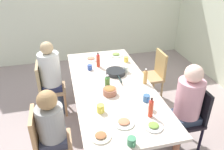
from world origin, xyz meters
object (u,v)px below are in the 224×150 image
at_px(plate_4, 91,59).
at_px(bottle_1, 151,108).
at_px(person_1, 51,72).
at_px(bowl_0, 110,91).
at_px(cup_6, 126,69).
at_px(bottle_3, 107,82).
at_px(dining_table, 112,89).
at_px(bottle_0, 98,60).
at_px(chair_3, 46,140).
at_px(serving_pan, 116,72).
at_px(cup_1, 90,67).
at_px(chair_2, 191,115).
at_px(chair_0, 154,73).
at_px(plate_0, 101,136).
at_px(plate_1, 116,55).
at_px(cup_0, 151,107).
at_px(chair_1, 47,86).
at_px(cup_2, 126,59).
at_px(plate_3, 124,122).
at_px(bottle_2, 145,77).
at_px(cup_4, 132,141).
at_px(cup_5, 147,98).
at_px(person_3, 52,126).
at_px(person_2, 188,101).

xyz_separation_m(plate_4, bottle_1, (1.65, 0.41, 0.10)).
xyz_separation_m(person_1, bowl_0, (0.82, 0.74, 0.07)).
relative_size(cup_6, bottle_3, 0.62).
xyz_separation_m(dining_table, bottle_1, (0.76, 0.25, 0.18)).
bearing_deg(bottle_0, chair_3, -34.95).
xyz_separation_m(serving_pan, cup_1, (-0.23, -0.36, 0.01)).
relative_size(chair_2, chair_3, 1.00).
relative_size(dining_table, cup_6, 19.75).
xyz_separation_m(chair_0, cup_6, (0.29, -0.62, 0.30)).
relative_size(plate_0, bottle_1, 0.86).
bearing_deg(plate_1, cup_0, -0.14).
xyz_separation_m(chair_1, chair_3, (1.19, 0.00, 0.00)).
bearing_deg(bottle_3, cup_2, 146.14).
bearing_deg(plate_0, plate_3, 116.83).
bearing_deg(bottle_2, cup_1, -131.24).
distance_m(plate_4, bowl_0, 1.11).
xyz_separation_m(chair_2, bottle_1, (0.17, -0.66, 0.36)).
bearing_deg(chair_0, cup_4, -30.11).
height_order(person_1, cup_4, person_1).
height_order(chair_2, plate_3, chair_2).
distance_m(plate_3, serving_pan, 1.11).
distance_m(chair_2, bottle_1, 0.77).
relative_size(cup_2, bottle_0, 0.47).
bearing_deg(dining_table, cup_5, 33.01).
bearing_deg(plate_0, plate_1, 161.08).
bearing_deg(bottle_1, cup_5, 167.02).
relative_size(plate_0, plate_4, 0.87).
bearing_deg(cup_1, person_3, -27.97).
xyz_separation_m(plate_0, serving_pan, (-1.23, 0.47, 0.02)).
xyz_separation_m(bowl_0, cup_5, (0.26, 0.40, -0.01)).
bearing_deg(cup_4, cup_0, 139.99).
relative_size(person_2, cup_6, 10.36).
bearing_deg(cup_6, bottle_1, -2.27).
xyz_separation_m(person_1, chair_3, (1.19, -0.09, -0.23)).
bearing_deg(chair_3, chair_1, 180.00).
distance_m(person_1, cup_0, 1.69).
xyz_separation_m(person_2, plate_3, (0.22, -0.89, 0.02)).
height_order(bottle_2, bottle_3, bottle_2).
bearing_deg(plate_1, serving_pan, -14.91).
height_order(person_3, bottle_3, person_3).
relative_size(chair_3, plate_0, 4.31).
bearing_deg(cup_4, bottle_3, 179.97).
bearing_deg(plate_4, bottle_1, 13.83).
bearing_deg(bottle_2, cup_6, -157.94).
bearing_deg(cup_1, chair_0, 93.96).
xyz_separation_m(bottle_0, bottle_3, (0.66, -0.00, -0.02)).
xyz_separation_m(plate_3, bottle_0, (-1.40, -0.01, 0.10)).
relative_size(person_2, bowl_0, 7.10).
xyz_separation_m(chair_2, cup_5, (-0.11, -0.60, 0.29)).
height_order(plate_4, bottle_2, bottle_2).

